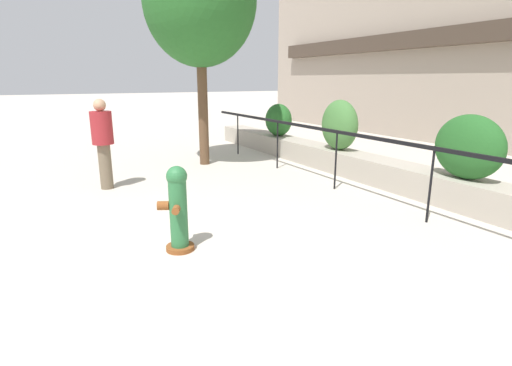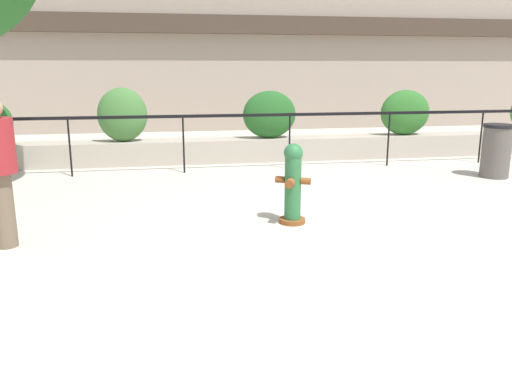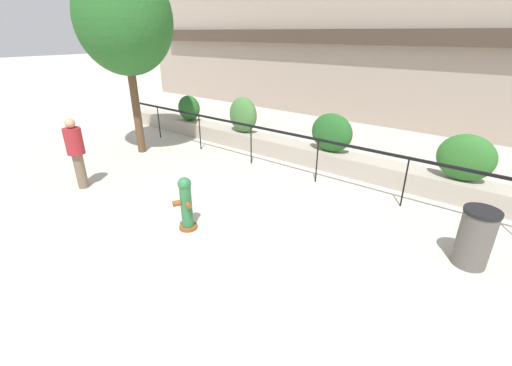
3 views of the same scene
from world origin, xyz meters
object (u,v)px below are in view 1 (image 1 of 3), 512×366
Objects in this scene: hedge_bush_0 at (278,120)px; street_tree at (199,0)px; pedestrian at (103,138)px; hedge_bush_1 at (339,125)px; hedge_bush_2 at (469,147)px; fire_hydrant at (178,208)px.

hedge_bush_0 is 0.17× the size of street_tree.
street_tree reaches higher than pedestrian.
street_tree is (-2.20, -2.45, 2.76)m from hedge_bush_1.
street_tree is (-5.38, -2.45, 2.81)m from hedge_bush_2.
street_tree is (-4.78, 2.22, 3.28)m from fire_hydrant.
hedge_bush_0 is 5.82m from hedge_bush_2.
hedge_bush_1 is 0.66× the size of pedestrian.
hedge_bush_2 is 4.73m from fire_hydrant.
hedge_bush_0 is 0.80× the size of hedge_bush_1.
pedestrian is at bearing -100.56° from hedge_bush_1.
hedge_bush_1 is 5.09m from pedestrian.
hedge_bush_0 is 7.02m from fire_hydrant.
street_tree is at bearing -131.92° from hedge_bush_1.
hedge_bush_1 is at bearing 118.85° from fire_hydrant.
hedge_bush_2 is 6.47m from pedestrian.
hedge_bush_2 reaches higher than fire_hydrant.
fire_hydrant is 6.20m from street_tree.
hedge_bush_1 is 1.05× the size of fire_hydrant.
hedge_bush_1 is at bearing 0.00° from hedge_bush_0.
hedge_bush_2 is at bearing 0.00° from hedge_bush_1.
hedge_bush_0 is 0.84× the size of fire_hydrant.
street_tree is at bearing 116.50° from pedestrian.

